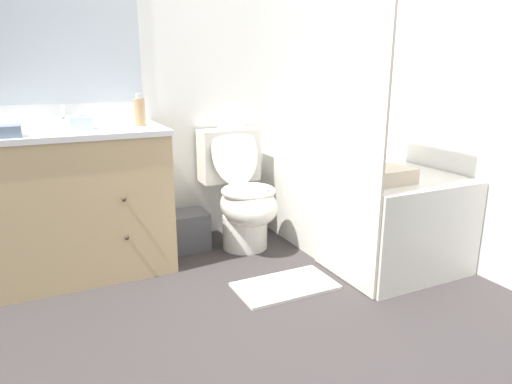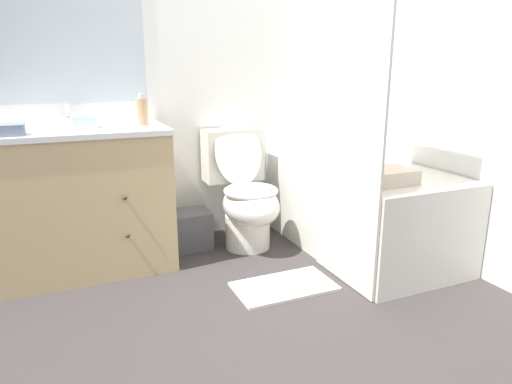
# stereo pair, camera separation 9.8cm
# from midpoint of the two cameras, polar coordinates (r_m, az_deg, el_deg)

# --- Properties ---
(ground_plane) EXTENTS (14.00, 14.00, 0.00)m
(ground_plane) POSITION_cam_midpoint_polar(r_m,az_deg,el_deg) (2.13, 5.44, -18.00)
(ground_plane) COLOR #383333
(wall_back) EXTENTS (8.00, 0.06, 2.50)m
(wall_back) POSITION_cam_midpoint_polar(r_m,az_deg,el_deg) (3.16, -7.68, 16.70)
(wall_back) COLOR silver
(wall_back) RESTS_ON ground_plane
(wall_right) EXTENTS (0.05, 2.46, 2.50)m
(wall_right) POSITION_cam_midpoint_polar(r_m,az_deg,el_deg) (3.17, 21.46, 15.78)
(wall_right) COLOR silver
(wall_right) RESTS_ON ground_plane
(vanity_cabinet) EXTENTS (1.04, 0.60, 0.84)m
(vanity_cabinet) POSITION_cam_midpoint_polar(r_m,az_deg,el_deg) (2.83, -20.48, -0.83)
(vanity_cabinet) COLOR tan
(vanity_cabinet) RESTS_ON ground_plane
(sink_faucet) EXTENTS (0.14, 0.12, 0.12)m
(sink_faucet) POSITION_cam_midpoint_polar(r_m,az_deg,el_deg) (2.95, -21.54, 8.54)
(sink_faucet) COLOR silver
(sink_faucet) RESTS_ON vanity_cabinet
(toilet) EXTENTS (0.41, 0.64, 0.83)m
(toilet) POSITION_cam_midpoint_polar(r_m,az_deg,el_deg) (3.02, -0.51, -0.23)
(toilet) COLOR silver
(toilet) RESTS_ON ground_plane
(bathtub) EXTENTS (0.72, 1.35, 0.56)m
(bathtub) POSITION_cam_midpoint_polar(r_m,az_deg,el_deg) (3.08, 13.74, -1.86)
(bathtub) COLOR silver
(bathtub) RESTS_ON ground_plane
(shower_curtain) EXTENTS (0.01, 0.55, 2.03)m
(shower_curtain) POSITION_cam_midpoint_polar(r_m,az_deg,el_deg) (2.43, 13.13, 11.40)
(shower_curtain) COLOR silver
(shower_curtain) RESTS_ON ground_plane
(wastebasket) EXTENTS (0.27, 0.23, 0.25)m
(wastebasket) POSITION_cam_midpoint_polar(r_m,az_deg,el_deg) (3.06, -7.41, -4.72)
(wastebasket) COLOR #4C4C51
(wastebasket) RESTS_ON ground_plane
(tissue_box) EXTENTS (0.12, 0.14, 0.10)m
(tissue_box) POSITION_cam_midpoint_polar(r_m,az_deg,el_deg) (2.73, -19.79, 8.31)
(tissue_box) COLOR silver
(tissue_box) RESTS_ON vanity_cabinet
(soap_dispenser) EXTENTS (0.06, 0.06, 0.19)m
(soap_dispenser) POSITION_cam_midpoint_polar(r_m,az_deg,el_deg) (2.76, -13.02, 9.83)
(soap_dispenser) COLOR tan
(soap_dispenser) RESTS_ON vanity_cabinet
(bath_towel_folded) EXTENTS (0.28, 0.23, 0.08)m
(bath_towel_folded) POSITION_cam_midpoint_polar(r_m,az_deg,el_deg) (2.58, 17.09, 1.89)
(bath_towel_folded) COLOR beige
(bath_towel_folded) RESTS_ON bathtub
(bath_mat) EXTENTS (0.54, 0.31, 0.02)m
(bath_mat) POSITION_cam_midpoint_polar(r_m,az_deg,el_deg) (2.56, 4.64, -11.69)
(bath_mat) COLOR silver
(bath_mat) RESTS_ON ground_plane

